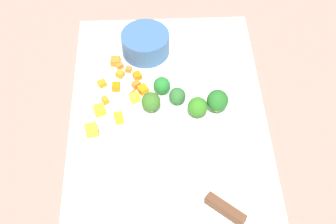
# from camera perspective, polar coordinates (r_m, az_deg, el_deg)

# --- Properties ---
(ground_plane) EXTENTS (4.00, 4.00, 0.00)m
(ground_plane) POSITION_cam_1_polar(r_m,az_deg,el_deg) (0.83, 0.00, -0.93)
(ground_plane) COLOR gray
(cutting_board) EXTENTS (0.50, 0.34, 0.01)m
(cutting_board) POSITION_cam_1_polar(r_m,az_deg,el_deg) (0.83, 0.00, -0.68)
(cutting_board) COLOR white
(cutting_board) RESTS_ON ground_plane
(prep_bowl) EXTENTS (0.09, 0.09, 0.04)m
(prep_bowl) POSITION_cam_1_polar(r_m,az_deg,el_deg) (0.91, -2.71, 8.18)
(prep_bowl) COLOR #375C8A
(prep_bowl) RESTS_ON cutting_board
(chef_knife) EXTENTS (0.23, 0.26, 0.02)m
(chef_knife) POSITION_cam_1_polar(r_m,az_deg,el_deg) (0.74, 1.88, -8.37)
(chef_knife) COLOR silver
(chef_knife) RESTS_ON cutting_board
(carrot_dice_0) EXTENTS (0.02, 0.01, 0.01)m
(carrot_dice_0) POSITION_cam_1_polar(r_m,az_deg,el_deg) (0.86, -6.22, 3.01)
(carrot_dice_0) COLOR orange
(carrot_dice_0) RESTS_ON cutting_board
(carrot_dice_1) EXTENTS (0.02, 0.01, 0.01)m
(carrot_dice_1) POSITION_cam_1_polar(r_m,az_deg,el_deg) (0.84, -7.48, 1.41)
(carrot_dice_1) COLOR orange
(carrot_dice_1) RESTS_ON cutting_board
(carrot_dice_2) EXTENTS (0.02, 0.02, 0.01)m
(carrot_dice_2) POSITION_cam_1_polar(r_m,az_deg,el_deg) (0.85, -3.00, 2.69)
(carrot_dice_2) COLOR orange
(carrot_dice_2) RESTS_ON cutting_board
(carrot_dice_3) EXTENTS (0.02, 0.02, 0.01)m
(carrot_dice_3) POSITION_cam_1_polar(r_m,az_deg,el_deg) (0.88, -5.74, 4.51)
(carrot_dice_3) COLOR orange
(carrot_dice_3) RESTS_ON cutting_board
(carrot_dice_4) EXTENTS (0.02, 0.02, 0.01)m
(carrot_dice_4) POSITION_cam_1_polar(r_m,az_deg,el_deg) (0.90, -6.29, 6.03)
(carrot_dice_4) COLOR orange
(carrot_dice_4) RESTS_ON cutting_board
(carrot_dice_5) EXTENTS (0.02, 0.02, 0.01)m
(carrot_dice_5) POSITION_cam_1_polar(r_m,az_deg,el_deg) (0.86, -3.81, 3.28)
(carrot_dice_5) COLOR orange
(carrot_dice_5) RESTS_ON cutting_board
(carrot_dice_6) EXTENTS (0.02, 0.02, 0.01)m
(carrot_dice_6) POSITION_cam_1_polar(r_m,az_deg,el_deg) (0.85, -4.06, 1.97)
(carrot_dice_6) COLOR orange
(carrot_dice_6) RESTS_ON cutting_board
(carrot_dice_7) EXTENTS (0.01, 0.01, 0.01)m
(carrot_dice_7) POSITION_cam_1_polar(r_m,az_deg,el_deg) (0.89, -4.72, 5.07)
(carrot_dice_7) COLOR orange
(carrot_dice_7) RESTS_ON cutting_board
(carrot_dice_8) EXTENTS (0.02, 0.02, 0.01)m
(carrot_dice_8) POSITION_cam_1_polar(r_m,az_deg,el_deg) (0.88, -3.69, 4.32)
(carrot_dice_8) COLOR orange
(carrot_dice_8) RESTS_ON cutting_board
(carrot_dice_9) EXTENTS (0.02, 0.02, 0.01)m
(carrot_dice_9) POSITION_cam_1_polar(r_m,az_deg,el_deg) (0.87, -7.89, 3.38)
(carrot_dice_9) COLOR orange
(carrot_dice_9) RESTS_ON cutting_board
(carrot_dice_10) EXTENTS (0.02, 0.02, 0.01)m
(carrot_dice_10) POSITION_cam_1_polar(r_m,az_deg,el_deg) (0.90, -5.85, 5.57)
(carrot_dice_10) COLOR orange
(carrot_dice_10) RESTS_ON cutting_board
(pepper_dice_0) EXTENTS (0.02, 0.02, 0.02)m
(pepper_dice_0) POSITION_cam_1_polar(r_m,az_deg,el_deg) (0.80, -9.11, -2.15)
(pepper_dice_0) COLOR yellow
(pepper_dice_0) RESTS_ON cutting_board
(pepper_dice_1) EXTENTS (0.02, 0.02, 0.02)m
(pepper_dice_1) POSITION_cam_1_polar(r_m,az_deg,el_deg) (0.82, -5.91, -0.72)
(pepper_dice_1) COLOR yellow
(pepper_dice_1) RESTS_ON cutting_board
(pepper_dice_2) EXTENTS (0.02, 0.02, 0.01)m
(pepper_dice_2) POSITION_cam_1_polar(r_m,az_deg,el_deg) (0.84, -3.98, 1.69)
(pepper_dice_2) COLOR yellow
(pepper_dice_2) RESTS_ON cutting_board
(pepper_dice_3) EXTENTS (0.02, 0.02, 0.01)m
(pepper_dice_3) POSITION_cam_1_polar(r_m,az_deg,el_deg) (0.83, -8.17, 0.24)
(pepper_dice_3) COLOR yellow
(pepper_dice_3) RESTS_ON cutting_board
(broccoli_floret_0) EXTENTS (0.03, 0.03, 0.04)m
(broccoli_floret_0) POSITION_cam_1_polar(r_m,az_deg,el_deg) (0.81, 3.55, 0.57)
(broccoli_floret_0) COLOR #90AE59
(broccoli_floret_0) RESTS_ON cutting_board
(broccoli_floret_1) EXTENTS (0.03, 0.03, 0.03)m
(broccoli_floret_1) POSITION_cam_1_polar(r_m,az_deg,el_deg) (0.83, 1.12, 1.92)
(broccoli_floret_1) COLOR #81C25C
(broccoli_floret_1) RESTS_ON cutting_board
(broccoli_floret_2) EXTENTS (0.04, 0.04, 0.04)m
(broccoli_floret_2) POSITION_cam_1_polar(r_m,az_deg,el_deg) (0.82, 5.93, 1.35)
(broccoli_floret_2) COLOR #96C254
(broccoli_floret_2) RESTS_ON cutting_board
(broccoli_floret_3) EXTENTS (0.03, 0.03, 0.04)m
(broccoli_floret_3) POSITION_cam_1_polar(r_m,az_deg,el_deg) (0.81, -2.04, 1.21)
(broccoli_floret_3) COLOR #8FC361
(broccoli_floret_3) RESTS_ON cutting_board
(broccoli_floret_4) EXTENTS (0.03, 0.03, 0.03)m
(broccoli_floret_4) POSITION_cam_1_polar(r_m,az_deg,el_deg) (0.84, -0.74, 3.18)
(broccoli_floret_4) COLOR #82C162
(broccoli_floret_4) RESTS_ON cutting_board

